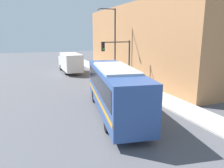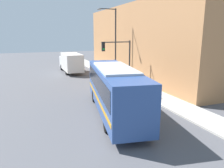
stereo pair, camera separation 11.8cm
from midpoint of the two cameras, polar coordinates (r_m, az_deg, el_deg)
The scene contains 10 objects.
ground_plane at distance 14.00m, azimuth 2.06°, elevation -10.74°, with size 120.00×120.00×0.00m, color #515156.
sidewalk at distance 34.00m, azimuth -2.86°, elevation 3.55°, with size 2.44×70.00×0.13m.
building_facade at distance 30.39m, azimuth 8.18°, elevation 11.02°, with size 6.00×27.21×9.30m.
city_bus at distance 15.30m, azimuth 0.51°, elevation -0.89°, with size 4.18×10.51×3.42m.
delivery_truck at distance 32.95m, azimuth -10.98°, elevation 5.66°, with size 2.31×7.51×2.84m.
fire_hydrant at distance 19.48m, azimuth 11.06°, elevation -2.60°, with size 0.27×0.37×0.71m.
traffic_light_pole at distance 23.26m, azimuth 1.76°, elevation 7.63°, with size 3.28×0.35×4.81m.
parking_meter at distance 24.63m, azimuth 3.29°, elevation 2.25°, with size 0.14×0.14×1.37m.
street_lamp at distance 27.42m, azimuth 0.13°, elevation 11.79°, with size 2.48×0.28×8.48m.
pedestrian_near_corner at distance 30.21m, azimuth 0.71°, elevation 4.26°, with size 0.34×0.34×1.79m.
Camera 1 is at (-5.31, -11.67, 5.64)m, focal length 35.00 mm.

